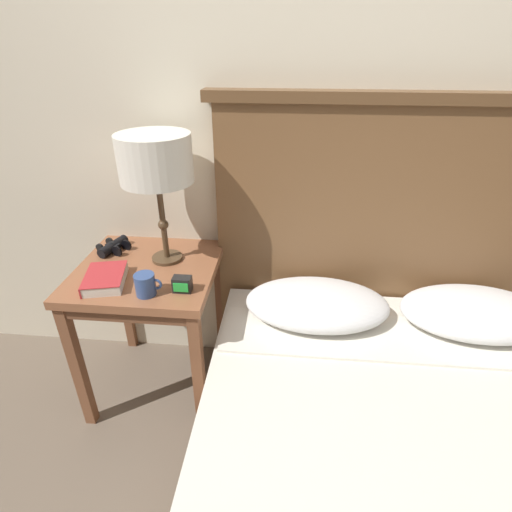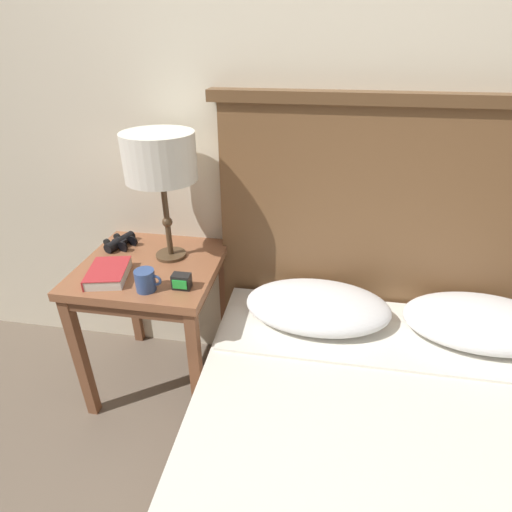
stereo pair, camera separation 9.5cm
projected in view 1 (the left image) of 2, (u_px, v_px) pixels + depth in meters
wall_back at (301, 99)px, 1.59m from camera, size 8.00×0.06×2.60m
nightstand at (150, 284)px, 1.72m from camera, size 0.58×0.58×0.67m
bed at (418, 479)px, 1.27m from camera, size 1.61×1.89×1.34m
table_lamp at (155, 161)px, 1.52m from camera, size 0.29×0.29×0.53m
book_on_nightstand at (105, 279)px, 1.55m from camera, size 0.19×0.23×0.04m
binoculars_pair at (113, 246)px, 1.79m from camera, size 0.15×0.16×0.05m
coffee_mug at (146, 285)px, 1.48m from camera, size 0.10×0.08×0.08m
alarm_clock at (182, 284)px, 1.50m from camera, size 0.07×0.05×0.06m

